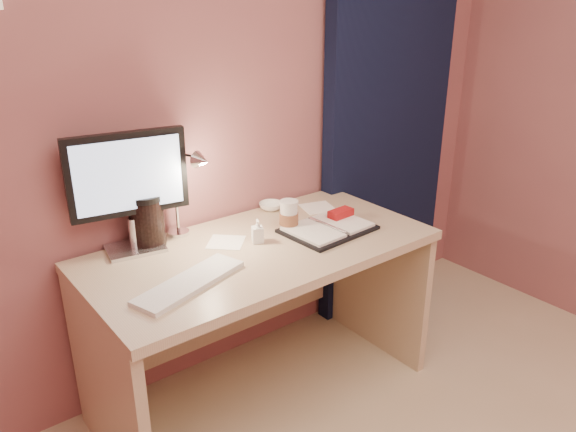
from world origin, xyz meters
TOP-DOWN VIEW (x-y plane):
  - room at (0.95, 1.69)m, footprint 3.50×3.50m
  - desk at (0.00, 1.45)m, footprint 1.40×0.70m
  - monitor at (-0.41, 1.65)m, footprint 0.45×0.19m
  - keyboard at (-0.38, 1.27)m, footprint 0.46×0.26m
  - planner at (0.32, 1.33)m, footprint 0.38×0.29m
  - paper_a at (0.27, 1.34)m, footprint 0.19×0.19m
  - paper_b at (0.45, 1.56)m, footprint 0.18×0.18m
  - paper_c at (-0.09, 1.49)m, footprint 0.20×0.20m
  - coffee_cup at (0.19, 1.44)m, footprint 0.08×0.08m
  - bowl at (0.27, 1.68)m, footprint 0.13×0.13m
  - lotion_bottle at (0.01, 1.42)m, footprint 0.06×0.06m
  - dark_jar at (-0.35, 1.66)m, footprint 0.14×0.14m
  - desk_lamp at (-0.23, 1.59)m, footprint 0.13×0.23m

SIDE VIEW (x-z plane):
  - desk at x=0.00m, z-range 0.14..0.87m
  - paper_c at x=-0.09m, z-range 0.73..0.73m
  - paper_b at x=0.45m, z-range 0.73..0.73m
  - paper_a at x=0.27m, z-range 0.73..0.73m
  - keyboard at x=-0.38m, z-range 0.73..0.75m
  - planner at x=0.32m, z-range 0.72..0.77m
  - bowl at x=0.27m, z-range 0.73..0.76m
  - lotion_bottle at x=0.01m, z-range 0.73..0.83m
  - coffee_cup at x=0.19m, z-range 0.73..0.86m
  - dark_jar at x=-0.35m, z-range 0.73..0.92m
  - desk_lamp at x=-0.23m, z-range 0.78..1.16m
  - monitor at x=-0.41m, z-range 0.78..1.25m
  - room at x=0.95m, z-range -0.61..2.89m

